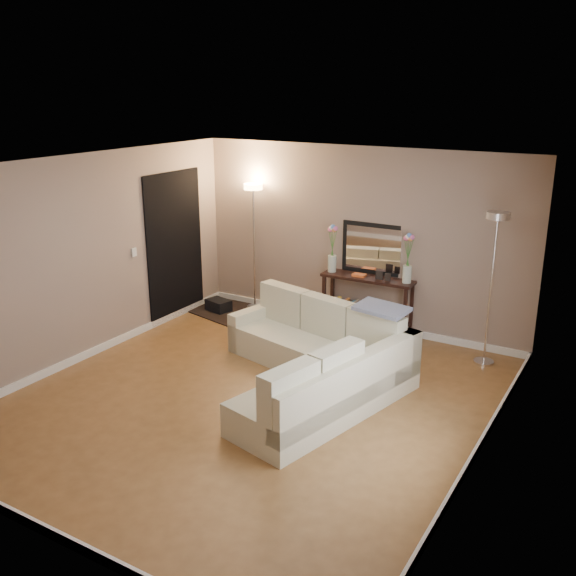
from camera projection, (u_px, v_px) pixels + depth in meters
The scene contains 23 objects.
floor at pixel (252, 400), 7.23m from camera, with size 5.00×5.50×0.01m, color olive.
ceiling at pixel (248, 166), 6.44m from camera, with size 5.00×5.50×0.01m, color white.
wall_back at pixel (358, 239), 9.10m from camera, with size 5.00×0.02×2.60m, color gray.
wall_front at pixel (34, 391), 4.57m from camera, with size 5.00×0.02×2.60m, color gray.
wall_left at pixel (84, 259), 8.06m from camera, with size 0.02×5.50×2.60m, color gray.
wall_right at pixel (488, 334), 5.62m from camera, with size 0.02×5.50×2.60m, color gray.
baseboard_back at pixel (355, 322), 9.46m from camera, with size 5.00×0.03×0.10m, color white.
baseboard_front at pixel (56, 535), 4.97m from camera, with size 5.00×0.03×0.10m, color white.
baseboard_left at pixel (95, 351), 8.42m from camera, with size 0.03×5.50×0.10m, color white.
baseboard_right at pixel (472, 458), 6.01m from camera, with size 0.03×5.50×0.10m, color white.
doorway at pixel (175, 246), 9.50m from camera, with size 0.02×1.20×2.20m, color black.
switch_plate at pixel (134, 252), 8.77m from camera, with size 0.02×0.08×0.12m, color white.
sectional_sofa at pixel (318, 361), 7.47m from camera, with size 2.56×2.82×0.86m.
throw_blanket at pixel (382, 309), 7.40m from camera, with size 0.62×0.35×0.05m, color slate.
console_table at pixel (362, 300), 9.13m from camera, with size 1.34×0.39×0.82m.
leaning_mirror at pixel (374, 249), 9.01m from camera, with size 0.94×0.07×0.73m.
table_decor at pixel (367, 276), 8.95m from camera, with size 0.56×0.13×0.13m.
flower_vase_left at pixel (332, 252), 9.16m from camera, with size 0.15×0.13×0.70m.
flower_vase_right at pixel (408, 262), 8.64m from camera, with size 0.15×0.13×0.70m.
floor_lamp_lit at pixel (254, 222), 9.76m from camera, with size 0.33×0.33×1.97m.
floor_lamp_unlit at pixel (494, 259), 7.76m from camera, with size 0.35×0.35×1.95m.
charcoal_rug at pixel (233, 312), 9.99m from camera, with size 1.29×0.97×0.02m, color black.
black_bag at pixel (219, 307), 10.02m from camera, with size 0.36×0.26×0.24m, color black.
Camera 1 is at (3.66, -5.40, 3.39)m, focal length 40.00 mm.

